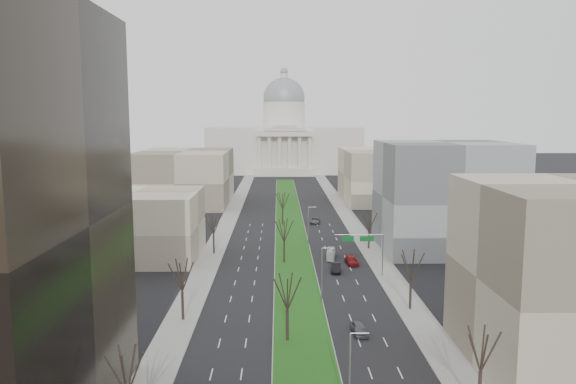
{
  "coord_description": "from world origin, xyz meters",
  "views": [
    {
      "loc": [
        -3.17,
        -31.24,
        29.72
      ],
      "look_at": [
        -0.78,
        104.95,
        11.25
      ],
      "focal_mm": 35.0,
      "sensor_mm": 36.0,
      "label": 1
    }
  ],
  "objects": [
    {
      "name": "streetlamp_median_a",
      "position": [
        3.76,
        20.0,
        4.81
      ],
      "size": [
        1.9,
        0.2,
        9.16
      ],
      "color": "gray",
      "rests_on": "ground"
    },
    {
      "name": "car_red",
      "position": [
        11.63,
        78.76,
        0.78
      ],
      "size": [
        2.69,
        5.55,
        1.56
      ],
      "primitive_type": "imported",
      "rotation": [
        0.0,
        0.0,
        0.1
      ],
      "color": "maroon",
      "rests_on": "ground"
    },
    {
      "name": "tree_left_mid",
      "position": [
        -17.2,
        48.0,
        7.0
      ],
      "size": [
        5.4,
        5.4,
        9.72
      ],
      "color": "black",
      "rests_on": "ground"
    },
    {
      "name": "tree_left_near",
      "position": [
        -17.2,
        18.0,
        6.61
      ],
      "size": [
        5.1,
        5.1,
        9.18
      ],
      "color": "black",
      "rests_on": "ground"
    },
    {
      "name": "tree_median_c",
      "position": [
        -2.0,
        120.0,
        7.0
      ],
      "size": [
        5.4,
        5.4,
        9.72
      ],
      "color": "black",
      "rests_on": "ground"
    },
    {
      "name": "capitol",
      "position": [
        0.0,
        269.59,
        16.31
      ],
      "size": [
        80.0,
        46.0,
        55.0
      ],
      "color": "beige",
      "rests_on": "ground"
    },
    {
      "name": "car_grey_far",
      "position": [
        7.07,
        122.7,
        0.77
      ],
      "size": [
        3.2,
        5.78,
        1.53
      ],
      "primitive_type": "imported",
      "rotation": [
        0.0,
        0.0,
        -0.12
      ],
      "color": "#53565B",
      "rests_on": "ground"
    },
    {
      "name": "streetlamp_median_b",
      "position": [
        3.76,
        55.0,
        4.81
      ],
      "size": [
        1.9,
        0.2,
        9.16
      ],
      "color": "gray",
      "rests_on": "ground"
    },
    {
      "name": "mast_arm_signs",
      "position": [
        13.49,
        70.03,
        6.11
      ],
      "size": [
        9.12,
        0.24,
        8.09
      ],
      "color": "gray",
      "rests_on": "ground"
    },
    {
      "name": "sidewalk_left",
      "position": [
        -17.5,
        95.0,
        0.07
      ],
      "size": [
        5.0,
        330.0,
        0.15
      ],
      "primitive_type": "cube",
      "color": "gray",
      "rests_on": "ground"
    },
    {
      "name": "tree_left_far",
      "position": [
        -17.2,
        88.0,
        6.84
      ],
      "size": [
        5.28,
        5.28,
        9.5
      ],
      "color": "black",
      "rests_on": "ground"
    },
    {
      "name": "car_grey_near",
      "position": [
        7.9,
        42.39,
        0.78
      ],
      "size": [
        2.16,
        4.68,
        1.55
      ],
      "primitive_type": "imported",
      "rotation": [
        0.0,
        0.0,
        0.07
      ],
      "color": "#505258",
      "rests_on": "ground"
    },
    {
      "name": "ground",
      "position": [
        0.0,
        120.0,
        0.0
      ],
      "size": [
        600.0,
        600.0,
        0.0
      ],
      "primitive_type": "plane",
      "color": "black",
      "rests_on": "ground"
    },
    {
      "name": "tree_right_near",
      "position": [
        17.2,
        22.0,
        6.69
      ],
      "size": [
        5.16,
        5.16,
        9.29
      ],
      "color": "black",
      "rests_on": "ground"
    },
    {
      "name": "tree_median_b",
      "position": [
        -2.0,
        80.0,
        7.0
      ],
      "size": [
        5.4,
        5.4,
        9.72
      ],
      "color": "black",
      "rests_on": "ground"
    },
    {
      "name": "car_black",
      "position": [
        7.89,
        73.38,
        0.85
      ],
      "size": [
        2.21,
        5.3,
        1.7
      ],
      "primitive_type": "imported",
      "rotation": [
        0.0,
        0.0,
        -0.08
      ],
      "color": "black",
      "rests_on": "ground"
    },
    {
      "name": "tree_right_mid",
      "position": [
        17.2,
        52.0,
        7.16
      ],
      "size": [
        5.52,
        5.52,
        9.94
      ],
      "color": "black",
      "rests_on": "ground"
    },
    {
      "name": "building_grey_right",
      "position": [
        34.0,
        92.0,
        12.0
      ],
      "size": [
        28.0,
        26.0,
        24.0
      ],
      "primitive_type": "cube",
      "color": "slate",
      "rests_on": "ground"
    },
    {
      "name": "median",
      "position": [
        0.0,
        118.99,
        0.1
      ],
      "size": [
        8.0,
        222.03,
        0.2
      ],
      "color": "#999993",
      "rests_on": "ground"
    },
    {
      "name": "sidewalk_right",
      "position": [
        17.5,
        95.0,
        0.07
      ],
      "size": [
        5.0,
        330.0,
        0.15
      ],
      "primitive_type": "cube",
      "color": "gray",
      "rests_on": "ground"
    },
    {
      "name": "box_van",
      "position": [
        7.87,
        83.54,
        0.99
      ],
      "size": [
        2.57,
        7.26,
        1.98
      ],
      "primitive_type": "imported",
      "rotation": [
        0.0,
        0.0,
        -0.13
      ],
      "color": "silver",
      "rests_on": "ground"
    },
    {
      "name": "building_beige_left",
      "position": [
        -33.0,
        85.0,
        7.0
      ],
      "size": [
        26.0,
        22.0,
        14.0
      ],
      "primitive_type": "cube",
      "color": "tan",
      "rests_on": "ground"
    },
    {
      "name": "building_far_right",
      "position": [
        35.0,
        165.0,
        9.0
      ],
      "size": [
        30.0,
        40.0,
        18.0
      ],
      "primitive_type": "cube",
      "color": "tan",
      "rests_on": "ground"
    },
    {
      "name": "tree_median_a",
      "position": [
        -2.0,
        40.0,
        7.0
      ],
      "size": [
        5.4,
        5.4,
        9.72
      ],
      "color": "black",
      "rests_on": "ground"
    },
    {
      "name": "streetlamp_median_c",
      "position": [
        3.76,
        95.0,
        4.81
      ],
      "size": [
        1.9,
        0.2,
        9.16
      ],
      "color": "gray",
      "rests_on": "ground"
    },
    {
      "name": "tree_right_far",
      "position": [
        17.2,
        92.0,
        6.53
      ],
      "size": [
        5.04,
        5.04,
        9.07
      ],
      "color": "black",
      "rests_on": "ground"
    },
    {
      "name": "building_far_left",
      "position": [
        -35.0,
        160.0,
        9.0
      ],
      "size": [
        30.0,
        40.0,
        18.0
      ],
      "primitive_type": "cube",
      "color": "gray",
      "rests_on": "ground"
    }
  ]
}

